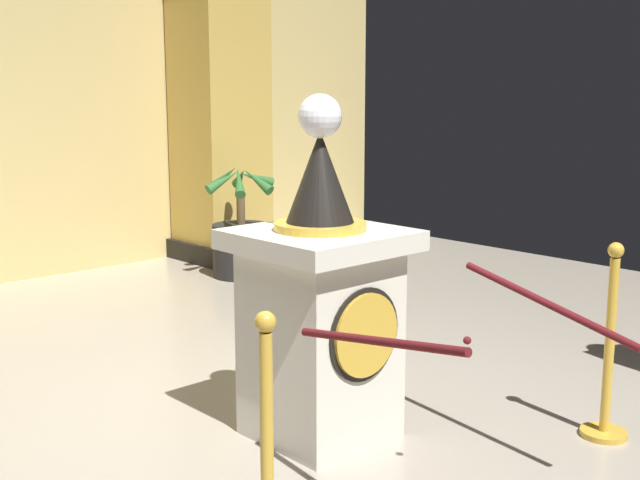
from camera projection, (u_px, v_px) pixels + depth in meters
name	position (u px, v px, depth m)	size (l,w,h in m)	color
ground_plane	(269.00, 433.00, 4.27)	(10.25, 10.25, 0.00)	#9E9384
pedestal_clock	(321.00, 309.00, 4.13)	(0.77, 0.77, 1.75)	silver
stanchion_near	(267.00, 480.00, 3.03)	(0.24, 0.24, 0.99)	gold
stanchion_far	(608.00, 370.00, 4.17)	(0.24, 0.24, 1.02)	gold
velvet_rope	(468.00, 321.00, 3.52)	(1.19, 1.16, 0.22)	#591419
column_right	(219.00, 89.00, 8.43)	(0.93, 0.93, 3.58)	black
potted_palm_right	(241.00, 241.00, 7.80)	(0.74, 0.66, 1.10)	black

